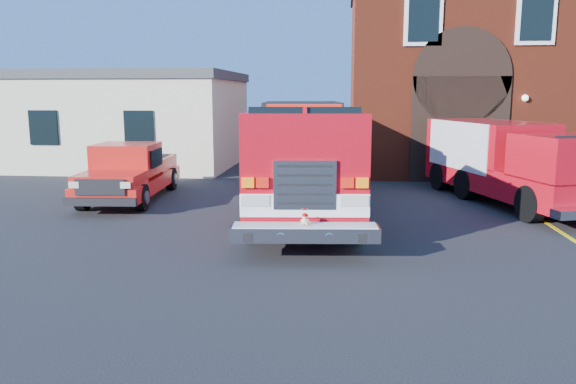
# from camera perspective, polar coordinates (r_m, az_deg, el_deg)

# --- Properties ---
(ground) EXTENTS (100.00, 100.00, 0.00)m
(ground) POSITION_cam_1_polar(r_m,az_deg,el_deg) (13.31, 0.51, -4.63)
(ground) COLOR black
(ground) RESTS_ON ground
(parking_stripe_near) EXTENTS (0.12, 3.00, 0.01)m
(parking_stripe_near) POSITION_cam_1_polar(r_m,az_deg,el_deg) (15.20, 26.16, -3.81)
(parking_stripe_near) COLOR yellow
(parking_stripe_near) RESTS_ON ground
(parking_stripe_mid) EXTENTS (0.12, 3.00, 0.01)m
(parking_stripe_mid) POSITION_cam_1_polar(r_m,az_deg,el_deg) (17.97, 22.87, -1.58)
(parking_stripe_mid) COLOR yellow
(parking_stripe_mid) RESTS_ON ground
(parking_stripe_far) EXTENTS (0.12, 3.00, 0.01)m
(parking_stripe_far) POSITION_cam_1_polar(r_m,az_deg,el_deg) (20.81, 20.47, 0.06)
(parking_stripe_far) COLOR yellow
(parking_stripe_far) RESTS_ON ground
(fire_station) EXTENTS (15.20, 10.20, 8.45)m
(fire_station) POSITION_cam_1_polar(r_m,az_deg,el_deg) (27.95, 22.38, 11.06)
(fire_station) COLOR maroon
(fire_station) RESTS_ON ground
(side_building) EXTENTS (10.20, 8.20, 4.35)m
(side_building) POSITION_cam_1_polar(r_m,az_deg,el_deg) (27.77, -15.92, 7.20)
(side_building) COLOR beige
(side_building) RESTS_ON ground
(fire_engine) EXTENTS (3.63, 10.32, 3.12)m
(fire_engine) POSITION_cam_1_polar(r_m,az_deg,el_deg) (16.05, 1.49, 3.74)
(fire_engine) COLOR black
(fire_engine) RESTS_ON ground
(pickup_truck) EXTENTS (2.37, 5.68, 1.82)m
(pickup_truck) POSITION_cam_1_polar(r_m,az_deg,el_deg) (18.62, -15.74, 1.89)
(pickup_truck) COLOR black
(pickup_truck) RESTS_ON ground
(secondary_truck) EXTENTS (4.45, 7.95, 2.47)m
(secondary_truck) POSITION_cam_1_polar(r_m,az_deg,el_deg) (18.60, 21.60, 3.06)
(secondary_truck) COLOR black
(secondary_truck) RESTS_ON ground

